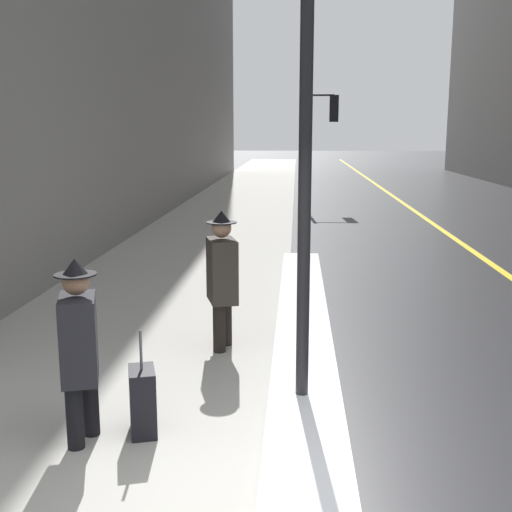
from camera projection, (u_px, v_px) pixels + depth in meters
The scene contains 8 objects.
sidewalk_slab at pixel (226, 219), 19.21m from camera, with size 4.00×80.00×0.01m.
road_centre_stripe at pixel (429, 221), 18.84m from camera, with size 0.16×80.00×0.00m.
snow_bank_curb at pixel (303, 324), 8.60m from camera, with size 0.71×9.47×0.13m.
lamp_post at pixel (306, 69), 5.60m from camera, with size 0.28×0.28×5.31m.
traffic_light_near at pixel (321, 123), 22.08m from camera, with size 1.31×0.32×3.95m.
pedestrian_in_glasses at pixel (79, 344), 5.31m from camera, with size 0.41×0.55×1.60m.
pedestrian_in_fedora at pixel (222, 275), 7.65m from camera, with size 0.44×0.76×1.70m.
rolling_suitcase at pixel (143, 402), 5.57m from camera, with size 0.31×0.41×0.95m.
Camera 1 is at (0.10, -3.97, 2.62)m, focal length 45.00 mm.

